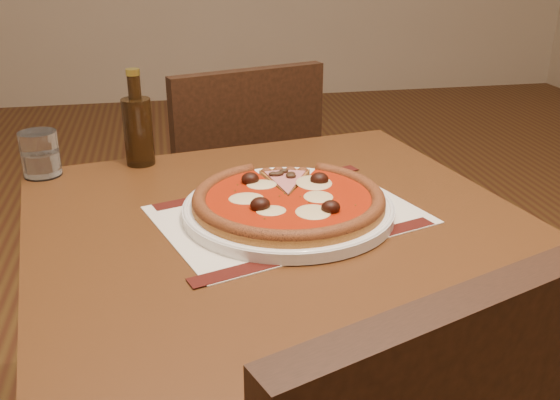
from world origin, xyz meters
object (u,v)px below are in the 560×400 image
(chair_far, at_px, (235,195))
(pizza, at_px, (289,198))
(water_glass, at_px, (40,154))
(plate, at_px, (288,209))
(bottle, at_px, (138,128))
(table, at_px, (282,276))

(chair_far, xyz_separation_m, pizza, (0.01, -0.70, 0.28))
(chair_far, relative_size, water_glass, 10.00)
(chair_far, height_order, water_glass, chair_far)
(plate, distance_m, bottle, 0.40)
(table, relative_size, bottle, 4.79)
(chair_far, height_order, pizza, chair_far)
(plate, relative_size, bottle, 1.81)
(plate, height_order, water_glass, water_glass)
(chair_far, xyz_separation_m, water_glass, (-0.42, -0.43, 0.29))
(pizza, bearing_deg, table, -123.39)
(table, xyz_separation_m, plate, (0.01, 0.02, 0.11))
(table, xyz_separation_m, pizza, (0.01, 0.02, 0.13))
(table, distance_m, plate, 0.12)
(pizza, xyz_separation_m, water_glass, (-0.43, 0.27, 0.01))
(chair_far, relative_size, plate, 2.50)
(plate, relative_size, pizza, 1.10)
(table, xyz_separation_m, water_glass, (-0.42, 0.29, 0.15))
(table, relative_size, plate, 2.64)
(chair_far, relative_size, pizza, 2.75)
(water_glass, distance_m, bottle, 0.19)
(table, height_order, bottle, bottle)
(table, height_order, chair_far, chair_far)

